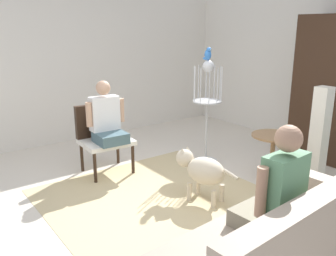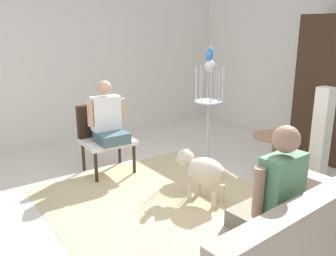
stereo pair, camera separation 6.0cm
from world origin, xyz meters
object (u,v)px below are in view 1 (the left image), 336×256
Objects in this scene: dog at (202,170)px; column_lamp at (319,137)px; armchair at (102,132)px; person_on_armchair at (106,118)px; bird_cage_stand at (207,109)px; round_end_table at (273,148)px; parrot at (208,54)px; person_on_couch at (277,193)px; couch at (278,249)px; armoire_cabinet at (330,89)px.

column_lamp is at bearing 70.77° from dog.
armchair is 0.74× the size of column_lamp.
bird_cage_stand is at bearing 69.98° from person_on_armchair.
round_end_table is 3.49× the size of parrot.
column_lamp is (1.40, 0.63, -0.19)m from bird_cage_stand.
person_on_armchair is 4.53× the size of parrot.
parrot is (-0.01, 0.00, 0.79)m from bird_cage_stand.
bird_cage_stand is 0.79m from parrot.
person_on_couch reaches higher than round_end_table.
person_on_armchair is at bearing -159.93° from dog.
couch is 3.36m from armoire_cabinet.
parrot is (-2.28, 1.37, 0.83)m from person_on_couch.
armchair reaches higher than round_end_table.
column_lamp is at bearing 113.17° from person_on_couch.
armoire_cabinet reaches higher than person_on_couch.
person_on_couch reaches higher than dog.
column_lamp reaches higher than round_end_table.
armchair is at bearing -117.91° from armoire_cabinet.
dog is at bearing -43.91° from parrot.
column_lamp is at bearing 24.28° from bird_cage_stand.
armoire_cabinet is (0.04, 2.48, 0.69)m from dog.
person_on_armchair reaches higher than couch.
bird_cage_stand is 1.20× the size of column_lamp.
armchair is at bearing -135.43° from round_end_table.
couch is 2.98m from parrot.
bird_cage_stand is at bearing 149.73° from couch.
dog is 2.58m from armoire_cabinet.
column_lamp is at bearing 46.44° from person_on_armchair.
person_on_couch is at bearing -20.25° from dog.
armchair is 1.53m from bird_cage_stand.
armchair is 1.50× the size of round_end_table.
parrot is at bearing -120.08° from armoire_cabinet.
parrot is (-2.32, 1.35, 1.30)m from couch.
couch is at bearing 0.26° from armchair.
couch reaches higher than round_end_table.
round_end_table is 1.49m from armoire_cabinet.
armchair is 1.83m from parrot.
person_on_couch is 1.13× the size of dog.
armoire_cabinet is (-0.48, 0.99, 0.45)m from column_lamp.
person_on_couch is at bearing -31.23° from bird_cage_stand.
armchair is 0.44× the size of armoire_cabinet.
couch is 0.95× the size of armoire_cabinet.
column_lamp is 0.59× the size of armoire_cabinet.
armoire_cabinet reaches higher than round_end_table.
couch is 2.85m from person_on_armchair.
person_on_armchair is 2.24m from round_end_table.
bird_cage_stand is (0.65, 1.36, 0.26)m from armchair.
person_on_couch is 2.76m from person_on_armchair.
round_end_table is at bearing -137.98° from column_lamp.
person_on_couch is 0.58× the size of bird_cage_stand.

